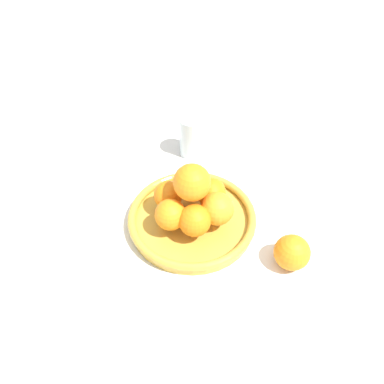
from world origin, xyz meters
The scene contains 6 objects.
ground_plane centered at (0.00, 0.00, 0.00)m, with size 4.00×4.00×0.00m, color silver.
fruit_bowl centered at (0.00, 0.00, 0.02)m, with size 0.29×0.29×0.03m.
orange_pile centered at (0.00, 0.00, 0.08)m, with size 0.18×0.17×0.14m.
stray_orange centered at (0.22, -0.07, 0.04)m, with size 0.07×0.07×0.07m, color orange.
drinking_glass centered at (-0.05, 0.25, 0.06)m, with size 0.07×0.07×0.11m, color silver.
napkin_folded centered at (-0.18, -0.27, 0.00)m, with size 0.13×0.13×0.01m, color silver.
Camera 1 is at (0.10, -0.54, 0.66)m, focal length 35.00 mm.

